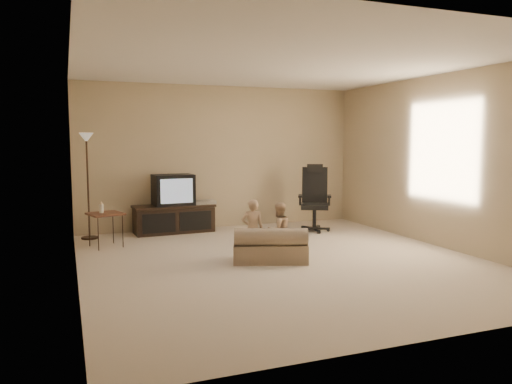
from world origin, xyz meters
TOP-DOWN VIEW (x-y plane):
  - floor at (0.00, 0.00)m, footprint 5.50×5.50m
  - room_shell at (0.00, 0.00)m, footprint 5.50×5.50m
  - tv_stand at (-0.90, 2.49)m, footprint 1.39×0.57m
  - office_chair at (1.39, 1.80)m, footprint 0.71×0.72m
  - side_table at (-2.07, 1.71)m, footprint 0.56×0.56m
  - floor_lamp at (-2.27, 2.43)m, footprint 0.26×0.26m
  - child_sofa at (-0.17, 0.02)m, footprint 1.05×0.81m
  - toddler_left at (-0.33, 0.23)m, footprint 0.34×0.29m
  - toddler_right at (0.01, 0.16)m, footprint 0.39×0.25m

SIDE VIEW (x-z plane):
  - floor at x=0.00m, z-range 0.00..0.00m
  - child_sofa at x=-0.17m, z-range -0.04..0.41m
  - toddler_right at x=0.01m, z-range 0.00..0.74m
  - toddler_left at x=-0.33m, z-range 0.00..0.79m
  - tv_stand at x=-0.90m, z-range -0.08..0.90m
  - office_chair at x=1.39m, z-range -0.16..0.98m
  - side_table at x=-2.07m, z-range 0.15..0.82m
  - floor_lamp at x=-2.27m, z-range 0.38..2.05m
  - room_shell at x=0.00m, z-range -1.23..4.27m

